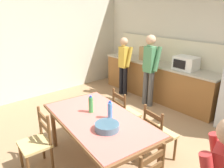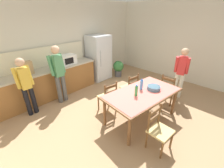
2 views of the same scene
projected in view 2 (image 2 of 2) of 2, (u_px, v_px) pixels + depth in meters
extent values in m
plane|color=#9E7A56|center=(123.00, 111.00, 4.20)|extent=(8.32, 8.32, 0.00)
cube|color=beige|center=(66.00, 45.00, 5.22)|extent=(6.52, 0.12, 2.90)
cube|color=beige|center=(180.00, 42.00, 5.68)|extent=(0.12, 5.20, 2.90)
cube|color=brown|center=(48.00, 84.00, 4.70)|extent=(3.24, 0.62, 0.90)
cube|color=#B2A893|center=(45.00, 70.00, 4.50)|extent=(3.28, 0.66, 0.04)
cube|color=#B7BCC1|center=(18.00, 77.00, 4.02)|extent=(0.52, 0.38, 0.02)
cube|color=beige|center=(38.00, 58.00, 4.55)|extent=(3.24, 0.03, 0.60)
cube|color=silver|center=(99.00, 58.00, 5.89)|extent=(0.79, 0.68, 1.72)
cube|color=silver|center=(105.00, 60.00, 5.67)|extent=(0.76, 0.02, 1.65)
cylinder|color=#A5AAB2|center=(101.00, 59.00, 5.46)|extent=(0.02, 0.02, 0.60)
cube|color=white|center=(67.00, 59.00, 4.92)|extent=(0.50, 0.38, 0.30)
cube|color=black|center=(69.00, 61.00, 4.76)|extent=(0.30, 0.01, 0.19)
cube|color=tan|center=(28.00, 68.00, 4.10)|extent=(0.24, 0.16, 0.36)
cylinder|color=brown|center=(129.00, 131.00, 2.97)|extent=(0.07, 0.07, 0.74)
cylinder|color=brown|center=(174.00, 102.00, 3.92)|extent=(0.07, 0.07, 0.74)
cylinder|color=brown|center=(105.00, 112.00, 3.53)|extent=(0.07, 0.07, 0.74)
cylinder|color=brown|center=(149.00, 91.00, 4.49)|extent=(0.07, 0.07, 0.74)
cube|color=brown|center=(142.00, 93.00, 3.56)|extent=(1.96, 1.22, 0.04)
cube|color=#D1665B|center=(142.00, 92.00, 3.55)|extent=(1.88, 1.17, 0.01)
cylinder|color=green|center=(136.00, 91.00, 3.36)|extent=(0.07, 0.07, 0.24)
cylinder|color=#2D51B2|center=(137.00, 86.00, 3.30)|extent=(0.04, 0.04, 0.03)
cylinder|color=#4C8ED6|center=(141.00, 85.00, 3.64)|extent=(0.07, 0.07, 0.24)
cylinder|color=#2D51B2|center=(142.00, 80.00, 3.58)|extent=(0.04, 0.04, 0.03)
cylinder|color=slate|center=(154.00, 88.00, 3.66)|extent=(0.32, 0.32, 0.09)
cylinder|color=slate|center=(154.00, 86.00, 3.65)|extent=(0.31, 0.31, 0.02)
cylinder|color=brown|center=(129.00, 90.00, 4.84)|extent=(0.04, 0.04, 0.41)
cylinder|color=brown|center=(121.00, 94.00, 4.64)|extent=(0.04, 0.04, 0.41)
cylinder|color=brown|center=(137.00, 95.00, 4.60)|extent=(0.04, 0.04, 0.41)
cylinder|color=brown|center=(128.00, 98.00, 4.40)|extent=(0.04, 0.04, 0.41)
cube|color=tan|center=(129.00, 88.00, 4.52)|extent=(0.47, 0.46, 0.04)
cylinder|color=brown|center=(138.00, 81.00, 4.39)|extent=(0.04, 0.04, 0.46)
cylinder|color=brown|center=(129.00, 84.00, 4.19)|extent=(0.04, 0.04, 0.46)
cube|color=brown|center=(134.00, 78.00, 4.23)|extent=(0.36, 0.08, 0.07)
cube|color=brown|center=(133.00, 83.00, 4.30)|extent=(0.36, 0.08, 0.07)
cylinder|color=brown|center=(109.00, 99.00, 4.36)|extent=(0.04, 0.04, 0.41)
cylinder|color=brown|center=(98.00, 103.00, 4.16)|extent=(0.04, 0.04, 0.41)
cylinder|color=brown|center=(116.00, 104.00, 4.11)|extent=(0.04, 0.04, 0.41)
cylinder|color=brown|center=(105.00, 109.00, 3.92)|extent=(0.04, 0.04, 0.41)
cube|color=tan|center=(107.00, 97.00, 4.04)|extent=(0.48, 0.46, 0.04)
cylinder|color=brown|center=(116.00, 89.00, 3.91)|extent=(0.04, 0.04, 0.46)
cylinder|color=brown|center=(105.00, 93.00, 3.71)|extent=(0.04, 0.04, 0.46)
cube|color=brown|center=(111.00, 87.00, 3.75)|extent=(0.36, 0.08, 0.07)
cube|color=brown|center=(111.00, 92.00, 3.82)|extent=(0.36, 0.08, 0.07)
cylinder|color=brown|center=(162.00, 150.00, 2.76)|extent=(0.04, 0.04, 0.41)
cylinder|color=brown|center=(171.00, 140.00, 2.98)|extent=(0.04, 0.04, 0.41)
cylinder|color=brown|center=(146.00, 140.00, 2.99)|extent=(0.04, 0.04, 0.41)
cylinder|color=brown|center=(156.00, 131.00, 3.20)|extent=(0.04, 0.04, 0.41)
cube|color=tan|center=(161.00, 131.00, 2.88)|extent=(0.44, 0.43, 0.04)
cylinder|color=brown|center=(149.00, 121.00, 2.78)|extent=(0.04, 0.04, 0.46)
cylinder|color=brown|center=(160.00, 113.00, 3.00)|extent=(0.04, 0.04, 0.46)
cube|color=brown|center=(155.00, 111.00, 2.83)|extent=(0.36, 0.05, 0.07)
cube|color=brown|center=(154.00, 118.00, 2.90)|extent=(0.36, 0.05, 0.07)
cylinder|color=brown|center=(176.00, 96.00, 4.51)|extent=(0.04, 0.04, 0.41)
cylinder|color=brown|center=(165.00, 92.00, 4.75)|extent=(0.04, 0.04, 0.41)
cylinder|color=brown|center=(171.00, 100.00, 4.30)|extent=(0.04, 0.04, 0.41)
cylinder|color=brown|center=(160.00, 96.00, 4.54)|extent=(0.04, 0.04, 0.41)
cube|color=tan|center=(169.00, 89.00, 4.43)|extent=(0.42, 0.44, 0.04)
cylinder|color=brown|center=(174.00, 86.00, 4.09)|extent=(0.04, 0.04, 0.46)
cylinder|color=brown|center=(162.00, 82.00, 4.33)|extent=(0.04, 0.04, 0.46)
cube|color=brown|center=(168.00, 79.00, 4.15)|extent=(0.04, 0.36, 0.07)
cube|color=brown|center=(168.00, 84.00, 4.22)|extent=(0.04, 0.36, 0.07)
cylinder|color=black|center=(28.00, 102.00, 3.88)|extent=(0.12, 0.12, 0.77)
cylinder|color=black|center=(34.00, 100.00, 3.98)|extent=(0.12, 0.12, 0.77)
cube|color=gold|center=(24.00, 78.00, 3.64)|extent=(0.22, 0.18, 0.55)
sphere|color=tan|center=(20.00, 62.00, 3.46)|extent=(0.21, 0.21, 0.21)
cylinder|color=gold|center=(16.00, 79.00, 3.57)|extent=(0.09, 0.21, 0.52)
cylinder|color=gold|center=(30.00, 75.00, 3.77)|extent=(0.09, 0.21, 0.52)
cylinder|color=#4C4C4C|center=(59.00, 90.00, 4.42)|extent=(0.13, 0.13, 0.85)
cylinder|color=#4C4C4C|center=(64.00, 88.00, 4.53)|extent=(0.13, 0.13, 0.85)
cube|color=#478456|center=(58.00, 66.00, 4.16)|extent=(0.24, 0.19, 0.60)
sphere|color=tan|center=(55.00, 50.00, 3.96)|extent=(0.23, 0.23, 0.23)
cylinder|color=#478456|center=(51.00, 66.00, 4.08)|extent=(0.10, 0.23, 0.57)
cylinder|color=#478456|center=(62.00, 63.00, 4.30)|extent=(0.10, 0.23, 0.57)
cylinder|color=silver|center=(180.00, 86.00, 4.72)|extent=(0.12, 0.12, 0.78)
cylinder|color=silver|center=(175.00, 85.00, 4.79)|extent=(0.12, 0.12, 0.78)
cube|color=red|center=(182.00, 65.00, 4.46)|extent=(0.23, 0.26, 0.55)
sphere|color=tan|center=(185.00, 52.00, 4.28)|extent=(0.21, 0.21, 0.21)
cylinder|color=red|center=(188.00, 66.00, 4.33)|extent=(0.23, 0.14, 0.53)
cylinder|color=red|center=(176.00, 64.00, 4.47)|extent=(0.23, 0.14, 0.53)
cylinder|color=#4C4C51|center=(118.00, 73.00, 6.37)|extent=(0.28, 0.28, 0.26)
sphere|color=#337038|center=(118.00, 66.00, 6.23)|extent=(0.44, 0.44, 0.44)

